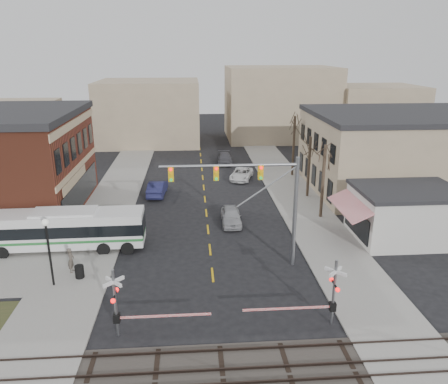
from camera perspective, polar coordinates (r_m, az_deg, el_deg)
The scene contains 22 objects.
ground at distance 29.02m, azimuth -1.31°, elevation -12.69°, with size 160.00×160.00×0.00m, color black.
sidewalk_west at distance 47.97m, azimuth -14.00°, elevation -0.34°, with size 5.00×60.00×0.12m, color gray.
sidewalk_east at distance 48.45m, azimuth 8.71°, elevation 0.19°, with size 5.00×60.00×0.12m, color gray.
ballast_strip at distance 22.52m, azimuth -0.13°, elevation -23.12°, with size 160.00×5.00×0.06m, color #332D28.
rail_tracks at distance 22.46m, azimuth -0.13°, elevation -22.95°, with size 160.00×3.91×0.14m.
tan_building at distance 51.62m, azimuth 22.65°, elevation 4.93°, with size 20.30×15.30×8.50m.
awning_shop at distance 38.38m, azimuth 22.64°, elevation -2.62°, with size 9.74×6.20×4.30m.
tree_east_a at distance 40.32m, azimuth 12.80°, elevation 1.34°, with size 0.28×0.28×6.75m.
tree_east_b at distance 46.01m, azimuth 11.02°, elevation 3.25°, with size 0.28×0.28×6.30m.
tree_east_c at distance 53.49m, azimuth 9.07°, elevation 5.95°, with size 0.28×0.28×7.20m.
transit_bus at distance 35.75m, azimuth -19.95°, elevation -4.54°, with size 11.90×2.78×3.05m.
traffic_signal_mast at distance 29.81m, azimuth 4.49°, elevation 0.20°, with size 9.42×0.30×8.00m.
rr_crossing_west at distance 24.61m, azimuth -12.97°, elevation -14.02°, with size 5.60×1.36×4.00m.
rr_crossing_east at distance 25.54m, azimuth 13.21°, elevation -12.75°, with size 5.60×1.36×4.00m.
street_lamp at distance 30.00m, azimuth -22.05°, elevation -5.71°, with size 0.44×0.44×4.65m.
trash_bin at distance 31.53m, azimuth -18.35°, elevation -9.84°, with size 0.60×0.60×0.88m, color black.
car_a at distance 38.86m, azimuth 0.93°, elevation -3.15°, with size 1.72×4.28×1.46m, color #9A9B9F.
car_b at distance 46.91m, azimuth -8.71°, elevation 0.51°, with size 1.66×4.76×1.57m, color #1C1E47.
car_c at distance 52.09m, azimuth 2.29°, elevation 2.36°, with size 2.19×4.74×1.32m, color silver.
car_d at distance 59.33m, azimuth 0.08°, elevation 4.39°, with size 1.93×4.74×1.38m, color #45454A.
pedestrian_near at distance 32.26m, azimuth -19.36°, elevation -8.38°, with size 0.65×0.43×1.79m, color #534B42.
pedestrian_far at distance 35.64m, azimuth -17.48°, elevation -5.74°, with size 0.79×0.61×1.62m, color #2D2C4D.
Camera 1 is at (-1.21, -24.86, 14.92)m, focal length 35.00 mm.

